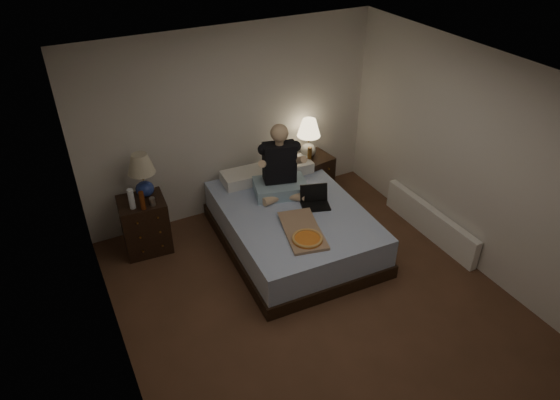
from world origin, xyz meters
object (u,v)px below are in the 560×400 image
pizza_box (307,239)px  radiator (430,222)px  beer_bottle_right (310,155)px  bed (293,227)px  nightstand_left (145,225)px  lamp_right (309,138)px  person (280,161)px  soda_can (152,201)px  beer_bottle_left (142,201)px  laptop (316,198)px  nightstand_right (313,176)px  water_bottle (131,199)px  lamp_left (143,176)px

pizza_box → radiator: bearing=12.9°
beer_bottle_right → pizza_box: (-0.86, -1.43, -0.16)m
bed → nightstand_left: size_ratio=3.03×
lamp_right → person: person is taller
soda_can → beer_bottle_left: bearing=-165.8°
bed → soda_can: size_ratio=21.19×
bed → radiator: bed is taller
lamp_right → pizza_box: size_ratio=0.74×
laptop → pizza_box: size_ratio=0.45×
person → laptop: 0.63m
beer_bottle_left → pizza_box: beer_bottle_left is taller
beer_bottle_right → laptop: (-0.41, -0.86, -0.08)m
bed → nightstand_right: nightstand_right is taller
nightstand_left → soda_can: (0.11, -0.16, 0.40)m
water_bottle → laptop: size_ratio=0.74×
radiator → lamp_left: bearing=155.1°
nightstand_right → lamp_right: size_ratio=1.11×
beer_bottle_right → radiator: size_ratio=0.14×
nightstand_right → radiator: 1.76m
person → nightstand_right: bearing=47.6°
soda_can → person: person is taller
lamp_right → water_bottle: lamp_right is taller
laptop → pizza_box: laptop is taller
lamp_left → radiator: (3.22, -1.49, -0.78)m
water_bottle → beer_bottle_right: water_bottle is taller
lamp_right → laptop: 1.16m
soda_can → water_bottle: bearing=168.0°
nightstand_left → beer_bottle_right: (2.33, 0.02, 0.38)m
laptop → water_bottle: bearing=178.4°
beer_bottle_left → radiator: 3.59m
lamp_left → beer_bottle_left: size_ratio=2.43×
water_bottle → radiator: (3.42, -1.30, -0.63)m
nightstand_left → pizza_box: size_ratio=0.92×
bed → lamp_left: lamp_left is taller
nightstand_left → person: bearing=-8.2°
soda_can → beer_bottle_left: (-0.12, -0.03, 0.06)m
nightstand_right → lamp_right: lamp_right is taller
lamp_left → lamp_right: 2.32m
bed → water_bottle: 1.96m
water_bottle → beer_bottle_left: 0.13m
water_bottle → lamp_left: bearing=43.8°
lamp_right → beer_bottle_right: size_ratio=2.43×
person → soda_can: bearing=-172.6°
person → pizza_box: (-0.20, -1.04, -0.43)m
lamp_right → water_bottle: 2.53m
nightstand_left → radiator: (3.30, -1.41, -0.15)m
radiator → beer_bottle_right: bearing=124.2°
lamp_right → water_bottle: size_ratio=2.24×
bed → water_bottle: water_bottle is taller
nightstand_left → water_bottle: bearing=-132.4°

